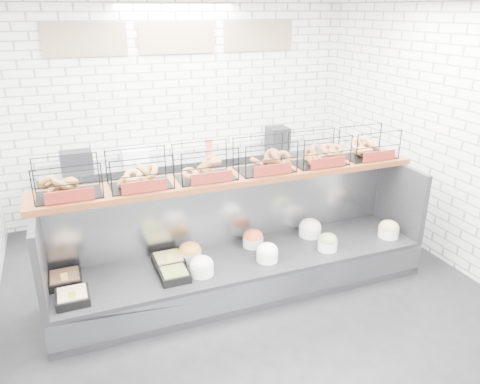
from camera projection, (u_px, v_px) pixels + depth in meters
name	position (u px, v px, depth m)	size (l,w,h in m)	color
ground	(254.00, 303.00, 4.88)	(5.50, 5.50, 0.00)	black
room_shell	(233.00, 96.00, 4.64)	(5.02, 5.51, 3.01)	white
display_case	(242.00, 261.00, 5.06)	(4.00, 0.90, 1.20)	black
bagel_shelf	(236.00, 163.00, 4.82)	(4.10, 0.50, 0.40)	#542612
prep_counter	(189.00, 185.00, 6.81)	(4.00, 0.60, 1.20)	#93969B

